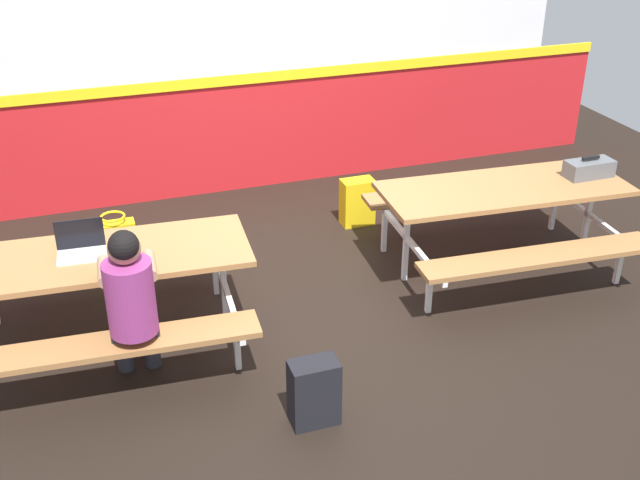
# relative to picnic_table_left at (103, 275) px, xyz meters

# --- Properties ---
(ground_plane) EXTENTS (10.00, 10.00, 0.02)m
(ground_plane) POSITION_rel_picnic_table_left_xyz_m (1.59, 0.14, -0.59)
(ground_plane) COLOR black
(accent_backdrop) EXTENTS (8.00, 0.14, 2.60)m
(accent_backdrop) POSITION_rel_picnic_table_left_xyz_m (1.59, 2.46, 0.67)
(accent_backdrop) COLOR red
(accent_backdrop) RESTS_ON ground
(picnic_table_left) EXTENTS (2.05, 1.67, 0.74)m
(picnic_table_left) POSITION_rel_picnic_table_left_xyz_m (0.00, 0.00, 0.00)
(picnic_table_left) COLOR #9E6B3D
(picnic_table_left) RESTS_ON ground
(picnic_table_right) EXTENTS (2.05, 1.67, 0.74)m
(picnic_table_right) POSITION_rel_picnic_table_left_xyz_m (3.18, 0.11, 0.00)
(picnic_table_right) COLOR #9E6B3D
(picnic_table_right) RESTS_ON ground
(student_nearer) EXTENTS (0.38, 0.53, 1.21)m
(student_nearer) POSITION_rel_picnic_table_left_xyz_m (0.14, -0.57, 0.13)
(student_nearer) COLOR #2D2D38
(student_nearer) RESTS_ON ground
(laptop_silver) EXTENTS (0.33, 0.24, 0.22)m
(laptop_silver) POSITION_rel_picnic_table_left_xyz_m (-0.11, 0.04, 0.21)
(laptop_silver) COLOR silver
(laptop_silver) RESTS_ON picnic_table_left
(toolbox_grey) EXTENTS (0.40, 0.18, 0.18)m
(toolbox_grey) POSITION_rel_picnic_table_left_xyz_m (3.93, 0.06, 0.23)
(toolbox_grey) COLOR #595B60
(toolbox_grey) RESTS_ON picnic_table_right
(backpack_dark) EXTENTS (0.30, 0.22, 0.44)m
(backpack_dark) POSITION_rel_picnic_table_left_xyz_m (1.10, -1.23, -0.36)
(backpack_dark) COLOR black
(backpack_dark) RESTS_ON ground
(tote_bag_bright) EXTENTS (0.34, 0.21, 0.43)m
(tote_bag_bright) POSITION_rel_picnic_table_left_xyz_m (0.17, 1.26, -0.38)
(tote_bag_bright) COLOR yellow
(tote_bag_bright) RESTS_ON ground
(satchel_spare) EXTENTS (0.30, 0.22, 0.44)m
(satchel_spare) POSITION_rel_picnic_table_left_xyz_m (2.37, 1.27, -0.36)
(satchel_spare) COLOR yellow
(satchel_spare) RESTS_ON ground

